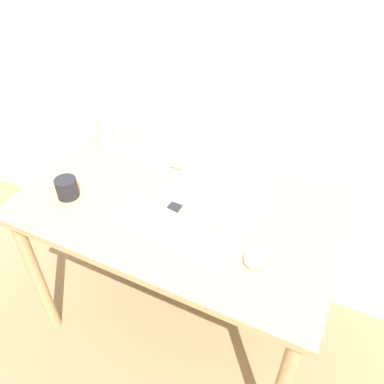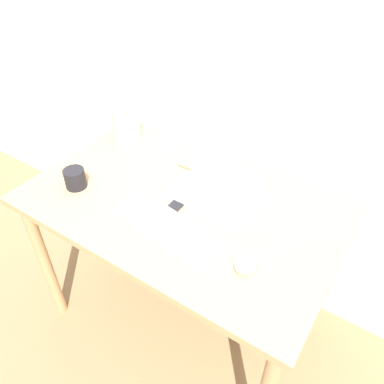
{
  "view_description": "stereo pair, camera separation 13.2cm",
  "coord_description": "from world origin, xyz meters",
  "px_view_note": "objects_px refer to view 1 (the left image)",
  "views": [
    {
      "loc": [
        0.52,
        -0.58,
        1.7
      ],
      "look_at": [
        0.07,
        0.34,
        0.87
      ],
      "focal_mm": 35.0,
      "sensor_mm": 36.0,
      "label": 1
    },
    {
      "loc": [
        0.64,
        -0.51,
        1.7
      ],
      "look_at": [
        0.07,
        0.34,
        0.87
      ],
      "focal_mm": 35.0,
      "sensor_mm": 36.0,
      "label": 2
    }
  ],
  "objects_px": {
    "keyboard": "(170,228)",
    "mp3_player": "(173,208)",
    "laptop": "(214,186)",
    "mouse": "(255,258)",
    "vase": "(110,122)",
    "mug": "(67,188)"
  },
  "relations": [
    {
      "from": "mouse",
      "to": "vase",
      "type": "distance_m",
      "value": 0.93
    },
    {
      "from": "mp3_player",
      "to": "mouse",
      "type": "bearing_deg",
      "value": -17.19
    },
    {
      "from": "keyboard",
      "to": "mp3_player",
      "type": "distance_m",
      "value": 0.12
    },
    {
      "from": "keyboard",
      "to": "vase",
      "type": "height_order",
      "value": "vase"
    },
    {
      "from": "mouse",
      "to": "vase",
      "type": "relative_size",
      "value": 0.41
    },
    {
      "from": "laptop",
      "to": "vase",
      "type": "height_order",
      "value": "vase"
    },
    {
      "from": "laptop",
      "to": "vase",
      "type": "xyz_separation_m",
      "value": [
        -0.58,
        0.14,
        0.06
      ]
    },
    {
      "from": "laptop",
      "to": "mp3_player",
      "type": "bearing_deg",
      "value": -126.0
    },
    {
      "from": "mug",
      "to": "mp3_player",
      "type": "bearing_deg",
      "value": 15.86
    },
    {
      "from": "vase",
      "to": "mug",
      "type": "height_order",
      "value": "vase"
    },
    {
      "from": "laptop",
      "to": "vase",
      "type": "bearing_deg",
      "value": 166.07
    },
    {
      "from": "mp3_player",
      "to": "mug",
      "type": "height_order",
      "value": "mug"
    },
    {
      "from": "keyboard",
      "to": "mug",
      "type": "relative_size",
      "value": 5.21
    },
    {
      "from": "laptop",
      "to": "keyboard",
      "type": "height_order",
      "value": "laptop"
    },
    {
      "from": "mouse",
      "to": "mp3_player",
      "type": "relative_size",
      "value": 1.47
    },
    {
      "from": "laptop",
      "to": "keyboard",
      "type": "bearing_deg",
      "value": -103.41
    },
    {
      "from": "laptop",
      "to": "mouse",
      "type": "distance_m",
      "value": 0.36
    },
    {
      "from": "laptop",
      "to": "mouse",
      "type": "bearing_deg",
      "value": -45.05
    },
    {
      "from": "laptop",
      "to": "mug",
      "type": "height_order",
      "value": "laptop"
    },
    {
      "from": "keyboard",
      "to": "mp3_player",
      "type": "bearing_deg",
      "value": 112.29
    },
    {
      "from": "mouse",
      "to": "mp3_player",
      "type": "height_order",
      "value": "mouse"
    },
    {
      "from": "mouse",
      "to": "vase",
      "type": "bearing_deg",
      "value": 154.56
    }
  ]
}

